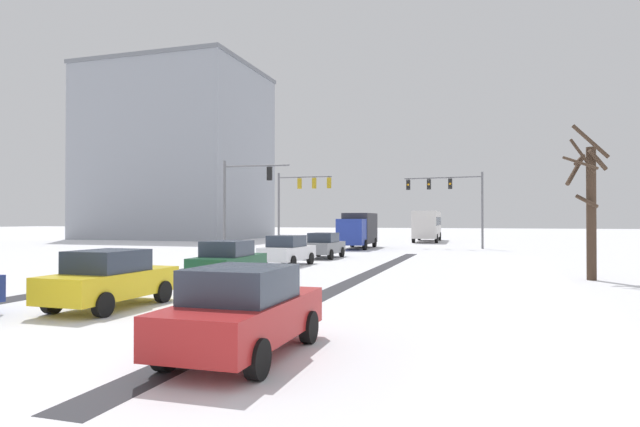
# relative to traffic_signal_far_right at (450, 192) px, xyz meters

# --- Properties ---
(wheel_track_left_lane) EXTENTS (1.12, 33.05, 0.01)m
(wheel_track_left_lane) POSITION_rel_traffic_signal_far_right_xyz_m (-11.09, -25.21, -4.81)
(wheel_track_left_lane) COLOR #38383D
(wheel_track_left_lane) RESTS_ON ground
(wheel_track_right_lane) EXTENTS (0.79, 33.05, 0.01)m
(wheel_track_right_lane) POSITION_rel_traffic_signal_far_right_xyz_m (-2.13, -25.21, -4.81)
(wheel_track_right_lane) COLOR #38383D
(wheel_track_right_lane) RESTS_ON ground
(sidewalk_kerb_right) EXTENTS (4.00, 33.05, 0.12)m
(sidewalk_kerb_right) POSITION_rel_traffic_signal_far_right_xyz_m (4.08, -26.71, -4.75)
(sidewalk_kerb_right) COLOR white
(sidewalk_kerb_right) RESTS_ON ground
(traffic_signal_far_right) EXTENTS (6.72, 0.71, 6.50)m
(traffic_signal_far_right) POSITION_rel_traffic_signal_far_right_xyz_m (0.00, 0.00, 0.00)
(traffic_signal_far_right) COLOR slate
(traffic_signal_far_right) RESTS_ON ground
(traffic_signal_far_left) EXTENTS (4.89, 0.41, 6.50)m
(traffic_signal_far_left) POSITION_rel_traffic_signal_far_right_xyz_m (-12.26, -4.19, -0.06)
(traffic_signal_far_left) COLOR slate
(traffic_signal_far_left) RESTS_ON ground
(traffic_signal_near_left) EXTENTS (4.73, 0.54, 6.50)m
(traffic_signal_near_left) POSITION_rel_traffic_signal_far_right_xyz_m (-12.95, -14.10, -0.47)
(traffic_signal_near_left) COLOR slate
(traffic_signal_near_left) RESTS_ON ground
(car_grey_lead) EXTENTS (1.88, 4.12, 1.62)m
(car_grey_lead) POSITION_rel_traffic_signal_far_right_xyz_m (-6.96, -14.46, -4.00)
(car_grey_lead) COLOR slate
(car_grey_lead) RESTS_ON ground
(car_white_second) EXTENTS (1.99, 4.18, 1.62)m
(car_white_second) POSITION_rel_traffic_signal_far_right_xyz_m (-7.21, -20.41, -4.00)
(car_white_second) COLOR silver
(car_white_second) RESTS_ON ground
(car_dark_green_third) EXTENTS (1.96, 4.17, 1.62)m
(car_dark_green_third) POSITION_rel_traffic_signal_far_right_xyz_m (-6.89, -27.84, -4.00)
(car_dark_green_third) COLOR #194C2D
(car_dark_green_third) RESTS_ON ground
(car_yellow_cab_fourth) EXTENTS (1.88, 4.13, 1.62)m
(car_yellow_cab_fourth) POSITION_rel_traffic_signal_far_right_xyz_m (-7.08, -34.61, -4.00)
(car_yellow_cab_fourth) COLOR yellow
(car_yellow_cab_fourth) RESTS_ON ground
(car_red_fifth) EXTENTS (1.86, 4.11, 1.62)m
(car_red_fifth) POSITION_rel_traffic_signal_far_right_xyz_m (-1.25, -38.27, -4.00)
(car_red_fifth) COLOR red
(car_red_fifth) RESTS_ON ground
(bus_oncoming) EXTENTS (2.95, 11.08, 3.38)m
(bus_oncoming) POSITION_rel_traffic_signal_far_right_xyz_m (-3.32, 13.58, -2.82)
(bus_oncoming) COLOR silver
(bus_oncoming) RESTS_ON ground
(box_truck_delivery) EXTENTS (2.50, 7.47, 3.02)m
(box_truck_delivery) POSITION_rel_traffic_signal_far_right_xyz_m (-7.50, -2.61, -3.18)
(box_truck_delivery) COLOR #233899
(box_truck_delivery) RESTS_ON ground
(bare_tree_sidewalk_mid) EXTENTS (1.71, 2.11, 6.31)m
(bare_tree_sidewalk_mid) POSITION_rel_traffic_signal_far_right_xyz_m (6.98, -23.11, -1.65)
(bare_tree_sidewalk_mid) COLOR #423023
(bare_tree_sidewalk_mid) RESTS_ON ground
(office_building_far_left_block) EXTENTS (21.24, 17.31, 22.32)m
(office_building_far_left_block) POSITION_rel_traffic_signal_far_right_xyz_m (-36.22, 14.75, 6.36)
(office_building_far_left_block) COLOR #9399A3
(office_building_far_left_block) RESTS_ON ground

